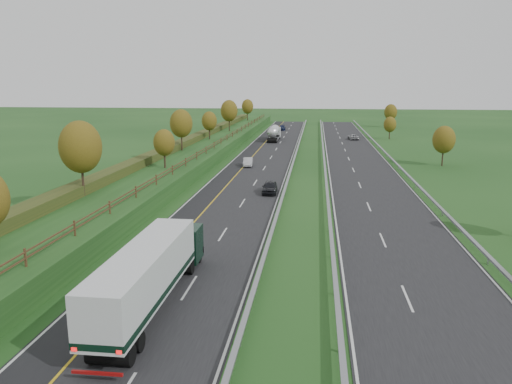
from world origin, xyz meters
TOP-DOWN VIEW (x-y plane):
  - ground at (8.00, 55.00)m, footprint 400.00×400.00m
  - near_carriageway at (0.00, 60.00)m, footprint 10.50×200.00m
  - far_carriageway at (16.50, 60.00)m, footprint 10.50×200.00m
  - hard_shoulder at (-3.75, 60.00)m, footprint 3.00×200.00m
  - lane_markings at (6.40, 59.88)m, footprint 26.75×200.00m
  - embankment_left at (-13.00, 60.00)m, footprint 12.00×200.00m
  - hedge_left at (-15.00, 60.00)m, footprint 2.20×180.00m
  - fence_left at (-8.50, 59.59)m, footprint 0.12×189.06m
  - median_barrier_near at (5.70, 60.00)m, footprint 0.32×200.00m
  - median_barrier_far at (10.80, 60.00)m, footprint 0.32×200.00m
  - outer_barrier_far at (22.30, 60.00)m, footprint 0.32×200.00m
  - trees_left at (-12.64, 56.63)m, footprint 6.64×164.30m
  - trees_far at (29.80, 89.21)m, footprint 8.45×118.60m
  - box_lorry at (-0.18, 7.79)m, footprint 2.58×16.28m
  - road_tanker at (-0.58, 98.87)m, footprint 2.40×11.22m
  - car_dark_near at (3.83, 40.60)m, footprint 1.87×4.42m
  - car_silver_mid at (-1.60, 60.66)m, footprint 1.81×4.27m
  - car_small_far at (-0.53, 125.79)m, footprint 2.10×4.86m
  - car_oncoming at (18.21, 103.01)m, footprint 2.69×4.80m

SIDE VIEW (x-z plane):
  - ground at x=8.00m, z-range 0.00..0.00m
  - near_carriageway at x=0.00m, z-range 0.00..0.04m
  - far_carriageway at x=16.50m, z-range 0.00..0.04m
  - hard_shoulder at x=-3.75m, z-range 0.00..0.04m
  - lane_markings at x=6.40m, z-range 0.04..0.05m
  - median_barrier_near at x=5.70m, z-range 0.26..0.97m
  - median_barrier_far at x=10.80m, z-range 0.26..0.97m
  - outer_barrier_far at x=22.30m, z-range 0.26..0.97m
  - car_oncoming at x=18.21m, z-range 0.04..1.31m
  - car_silver_mid at x=-1.60m, z-range 0.04..1.41m
  - car_small_far at x=-0.53m, z-range 0.04..1.43m
  - car_dark_near at x=3.83m, z-range 0.04..1.53m
  - embankment_left at x=-13.00m, z-range 0.00..2.00m
  - road_tanker at x=-0.58m, z-range 0.13..3.59m
  - box_lorry at x=-0.18m, z-range 0.30..4.36m
  - hedge_left at x=-15.00m, z-range 2.00..3.10m
  - fence_left at x=-8.50m, z-range 2.13..3.33m
  - trees_far at x=29.80m, z-range 0.69..7.81m
  - trees_left at x=-12.64m, z-range 2.53..10.20m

